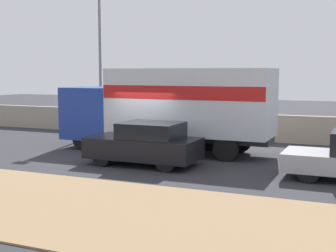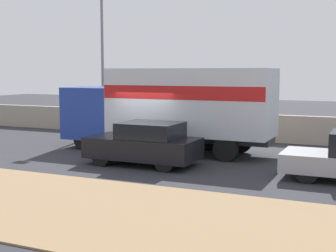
{
  "view_description": "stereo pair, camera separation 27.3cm",
  "coord_description": "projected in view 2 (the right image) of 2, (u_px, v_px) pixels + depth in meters",
  "views": [
    {
      "loc": [
        8.11,
        -15.55,
        3.3
      ],
      "look_at": [
        1.14,
        0.57,
        1.26
      ],
      "focal_mm": 50.0,
      "sensor_mm": 36.0,
      "label": 1
    },
    {
      "loc": [
        8.36,
        -15.44,
        3.3
      ],
      "look_at": [
        1.14,
        0.57,
        1.26
      ],
      "focal_mm": 50.0,
      "sensor_mm": 36.0,
      "label": 2
    }
  ],
  "objects": [
    {
      "name": "dirt_shoulder_foreground",
      "position": [
        21.0,
        198.0,
        12.16
      ],
      "size": [
        60.0,
        5.26,
        0.04
      ],
      "color": "#937551",
      "rests_on": "ground_plane"
    },
    {
      "name": "stone_wall_backdrop",
      "position": [
        196.0,
        125.0,
        23.6
      ],
      "size": [
        60.0,
        0.35,
        1.29
      ],
      "color": "#A39984",
      "rests_on": "ground_plane"
    },
    {
      "name": "car_hatchback",
      "position": [
        145.0,
        144.0,
        16.57
      ],
      "size": [
        3.95,
        1.88,
        1.53
      ],
      "rotation": [
        0.0,
        0.0,
        3.14
      ],
      "color": "black",
      "rests_on": "ground_plane"
    },
    {
      "name": "street_lamp",
      "position": [
        102.0,
        47.0,
        24.79
      ],
      "size": [
        0.56,
        0.28,
        8.05
      ],
      "color": "slate",
      "rests_on": "ground_plane"
    },
    {
      "name": "ground_plane",
      "position": [
        135.0,
        159.0,
        17.78
      ],
      "size": [
        80.0,
        80.0,
        0.0
      ],
      "primitive_type": "plane",
      "color": "#2D2D33"
    },
    {
      "name": "box_truck",
      "position": [
        171.0,
        104.0,
        19.07
      ],
      "size": [
        8.86,
        2.39,
        3.43
      ],
      "rotation": [
        0.0,
        0.0,
        3.14
      ],
      "color": "navy",
      "rests_on": "ground_plane"
    }
  ]
}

